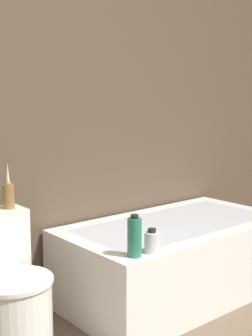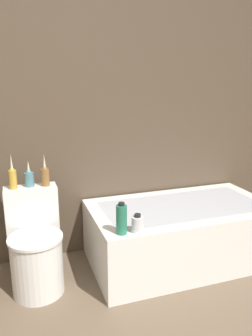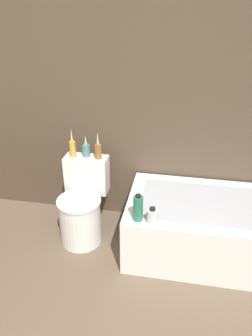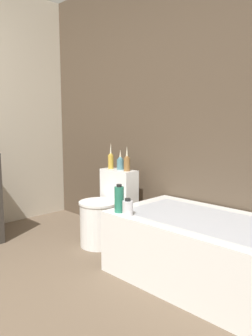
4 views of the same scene
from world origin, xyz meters
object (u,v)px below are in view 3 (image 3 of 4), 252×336
at_px(shampoo_bottle_tall, 138,208).
at_px(shampoo_bottle_short, 152,216).
at_px(bathtub, 217,228).
at_px(toilet, 82,207).
at_px(vase_gold, 72,147).
at_px(vase_silver, 86,149).
at_px(vase_bronze, 98,150).

height_order(shampoo_bottle_tall, shampoo_bottle_short, shampoo_bottle_tall).
xyz_separation_m(bathtub, shampoo_bottle_tall, (-0.62, -0.32, 0.34)).
xyz_separation_m(toilet, shampoo_bottle_tall, (0.54, -0.32, 0.28)).
xyz_separation_m(vase_gold, shampoo_bottle_short, (0.76, -0.52, -0.25)).
bearing_deg(vase_gold, vase_silver, 11.46).
bearing_deg(shampoo_bottle_tall, shampoo_bottle_short, -7.52).
xyz_separation_m(bathtub, vase_silver, (-1.16, 0.22, 0.52)).
height_order(bathtub, toilet, toilet).
bearing_deg(vase_bronze, shampoo_bottle_short, -44.64).
height_order(bathtub, vase_silver, vase_silver).
bearing_deg(vase_gold, shampoo_bottle_short, -34.61).
height_order(bathtub, shampoo_bottle_tall, shampoo_bottle_tall).
height_order(vase_gold, vase_bronze, vase_gold).
bearing_deg(shampoo_bottle_tall, bathtub, 27.05).
distance_m(toilet, vase_silver, 0.51).
height_order(bathtub, vase_gold, vase_gold).
distance_m(vase_gold, vase_silver, 0.12).
xyz_separation_m(vase_gold, shampoo_bottle_tall, (0.65, -0.51, -0.20)).
bearing_deg(toilet, shampoo_bottle_short, -27.71).
height_order(vase_silver, shampoo_bottle_tall, vase_silver).
relative_size(toilet, shampoo_bottle_short, 5.47).
bearing_deg(shampoo_bottle_tall, vase_bronze, 129.80).
relative_size(bathtub, shampoo_bottle_short, 11.51).
xyz_separation_m(vase_gold, vase_bronze, (0.23, 0.00, -0.01)).
xyz_separation_m(toilet, vase_bronze, (0.11, 0.19, 0.48)).
bearing_deg(bathtub, vase_bronze, 169.36).
height_order(vase_silver, vase_bronze, vase_bronze).
height_order(toilet, vase_gold, vase_gold).
height_order(toilet, shampoo_bottle_short, toilet).
distance_m(bathtub, vase_bronze, 1.19).
bearing_deg(shampoo_bottle_tall, toilet, 148.94).
bearing_deg(vase_bronze, bathtub, -10.64).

